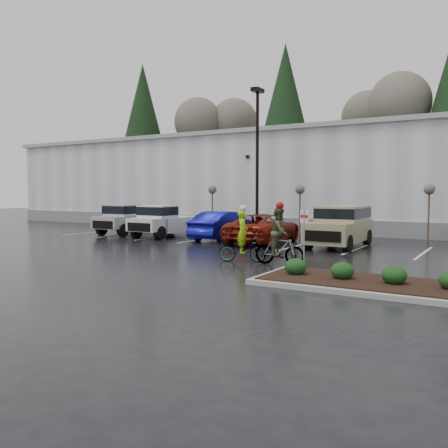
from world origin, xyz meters
The scene contains 20 objects.
ground centered at (0.00, 0.00, 0.00)m, with size 120.00×120.00×0.00m, color black.
warehouse centered at (0.00, 21.99, 3.65)m, with size 60.50×15.50×7.20m.
wooded_ridge centered at (0.00, 45.00, 3.00)m, with size 80.00×25.00×6.00m, color #24421B.
lamppost centered at (-4.00, 12.00, 5.69)m, with size 0.50×1.00×9.22m.
sapling_west centered at (-8.00, 13.00, 2.73)m, with size 0.60×0.60×3.20m.
sapling_mid centered at (-1.50, 13.00, 2.73)m, with size 0.60×0.60×3.20m.
sapling_east centered at (6.00, 13.00, 2.73)m, with size 0.60×0.60×3.20m.
curb_island centered at (7.00, -1.00, 0.07)m, with size 8.00×3.00×0.15m, color gray.
mulch_bed centered at (7.00, -1.00, 0.17)m, with size 7.60×2.60×0.04m, color black.
shrub_a centered at (4.00, -1.00, 0.41)m, with size 0.70×0.70×0.52m, color #123412.
shrub_b centered at (5.50, -1.00, 0.41)m, with size 0.70×0.70×0.52m, color #123412.
shrub_c centered at (7.00, -1.00, 0.41)m, with size 0.70×0.70×0.52m, color #123412.
fire_lane_sign centered at (3.80, 0.20, 1.41)m, with size 0.30×0.05×2.20m.
pickup_silver centered at (-11.40, 8.48, 0.98)m, with size 2.10×5.20×1.96m, color #B3B6BB, non-canonical shape.
pickup_white centered at (-8.29, 8.22, 0.98)m, with size 2.10×5.20×1.96m, color silver, non-canonical shape.
car_blue centered at (-4.28, 8.37, 0.82)m, with size 1.74×5.00×1.65m, color #0B0D81.
car_red centered at (-1.53, 7.89, 0.80)m, with size 2.64×5.72×1.59m, color maroon.
suv_tan centered at (2.51, 8.31, 1.03)m, with size 2.20×5.10×2.06m, color tan, non-canonical shape.
cyclist_hivis centered at (0.71, 1.50, 0.70)m, with size 1.97×1.31×2.25m.
cyclist_olive centered at (2.31, 1.50, 0.87)m, with size 1.91×0.94×2.41m.
Camera 1 is at (9.70, -14.92, 2.81)m, focal length 38.00 mm.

